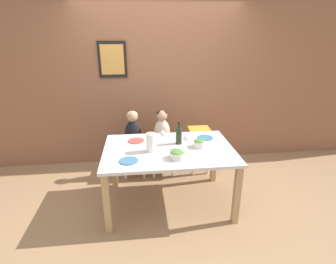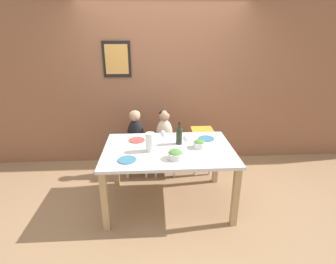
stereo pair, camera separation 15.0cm
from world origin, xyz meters
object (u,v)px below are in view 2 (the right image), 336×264
Objects in this scene: chair_far_left at (136,151)px; paper_towel_roll at (150,142)px; person_child_left at (135,129)px; person_child_center at (164,128)px; wine_glass_far at (163,134)px; salad_bowl_small at (199,144)px; dinner_plate_back_left at (137,140)px; wine_bottle at (179,135)px; chair_far_center at (164,151)px; wine_glass_near at (186,139)px; dinner_plate_back_right at (206,139)px; chair_right_highchair at (202,140)px; salad_bowl_large at (175,155)px; dinner_plate_front_left at (127,160)px.

chair_far_left is 1.98× the size of paper_towel_roll.
person_child_center is (0.43, 0.00, 0.00)m from person_child_left.
chair_far_left is at bearing -90.00° from person_child_left.
salad_bowl_small is (0.43, -0.16, -0.08)m from wine_glass_far.
dinner_plate_back_left is (-0.38, -0.52, 0.04)m from person_child_center.
dinner_plate_back_left is (-0.53, 0.14, -0.11)m from wine_bottle.
chair_far_center is 0.36m from person_child_center.
salad_bowl_small is at bearing 9.47° from wine_glass_near.
wine_glass_near is (0.64, -0.81, 0.52)m from chair_far_left.
chair_far_left is 1.01m from wine_bottle.
chair_far_center is 0.76m from dinner_plate_back_left.
person_child_center reaches higher than salad_bowl_small.
person_child_center is at bearing 135.06° from dinner_plate_back_right.
person_child_left reaches higher than wine_glass_near.
chair_far_left is at bearing 180.00° from chair_far_center.
person_child_center is 3.33× the size of wine_glass_near.
chair_right_highchair is 3.48× the size of dinner_plate_back_right.
person_child_center is at bearing 104.83° from wine_glass_near.
wine_bottle is 0.17m from wine_glass_near.
person_child_center reaches higher than paper_towel_roll.
chair_far_left is 0.36m from person_child_left.
wine_glass_far is at bearing -94.23° from person_child_center.
paper_towel_roll is at bearing -61.69° from dinner_plate_back_left.
person_child_center is 0.69m from wine_bottle.
chair_far_left is 1.21m from salad_bowl_small.
person_child_center reaches higher than wine_glass_far.
chair_far_left is at bearing 95.44° from dinner_plate_back_left.
dinner_plate_front_left is at bearing -178.80° from salad_bowl_large.
chair_far_center is at bearing 66.98° from dinner_plate_front_left.
dinner_plate_front_left is 1.00× the size of dinner_plate_back_right.
dinner_plate_back_left is at bearing -125.91° from chair_far_center.
salad_bowl_large is at bearing -86.16° from chair_far_center.
salad_bowl_small reaches higher than chair_right_highchair.
chair_far_left is 0.66m from dinner_plate_back_left.
wine_glass_far is at bearing 144.65° from wine_glass_near.
person_child_center reaches higher than chair_far_center.
person_child_center is at bearing 76.53° from paper_towel_roll.
person_child_center reaches higher than chair_right_highchair.
dinner_plate_front_left is (-0.67, -0.26, -0.12)m from wine_glass_near.
salad_bowl_large is 0.71m from dinner_plate_back_right.
dinner_plate_back_left is at bearing -151.27° from chair_right_highchair.
person_child_left and person_child_center have the same top height.
chair_right_highchair is 1.50m from dinner_plate_front_left.
paper_towel_roll is at bearing -75.14° from chair_far_left.
chair_far_center is at bearing 54.09° from dinner_plate_back_left.
person_child_center is at bearing 54.14° from dinner_plate_back_left.
dinner_plate_back_left is 1.00× the size of dinner_plate_back_right.
chair_right_highchair is (1.00, -0.00, 0.17)m from chair_far_left.
person_child_center is 0.65m from wine_glass_far.
chair_far_left and chair_far_center have the same top height.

